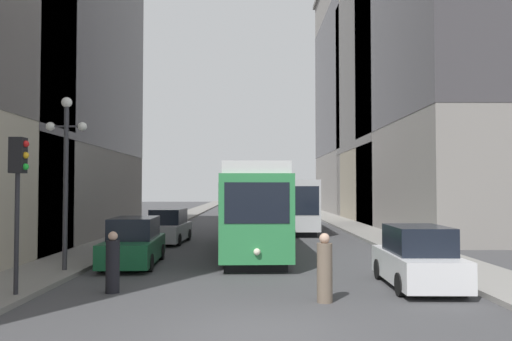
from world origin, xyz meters
TOP-DOWN VIEW (x-y plane):
  - ground_plane at (0.00, 0.00)m, footprint 200.00×200.00m
  - sidewalk_left at (-7.31, 40.00)m, footprint 2.59×120.00m
  - sidewalk_right at (7.31, 40.00)m, footprint 2.59×120.00m
  - streetcar at (-0.20, 12.86)m, footprint 2.95×12.71m
  - transit_bus at (2.65, 25.41)m, footprint 2.73×12.49m
  - parked_car_left_near at (-4.72, 8.90)m, footprint 2.06×4.89m
  - parked_car_left_mid at (-4.71, 16.78)m, footprint 2.06×4.70m
  - parked_car_right_far at (4.72, 4.55)m, footprint 1.96×4.26m
  - pedestrian_crossing_near at (-4.13, 3.83)m, footprint 0.39×0.39m
  - pedestrian_crossing_far at (1.68, 2.60)m, footprint 0.40×0.40m
  - traffic_light_near_left at (-6.40, 2.93)m, footprint 0.47×0.36m
  - lamp_post_left_near at (-6.62, 6.92)m, footprint 1.41×0.36m
  - building_right_corner at (16.40, 49.76)m, footprint 16.20×19.83m
  - building_right_midblock at (14.01, 22.93)m, footprint 11.43×19.34m
  - building_right_far at (16.60, 34.31)m, footprint 16.59×16.27m

SIDE VIEW (x-z plane):
  - ground_plane at x=0.00m, z-range 0.00..0.00m
  - sidewalk_left at x=-7.31m, z-range 0.00..0.15m
  - sidewalk_right at x=7.31m, z-range 0.00..0.15m
  - pedestrian_crossing_near at x=-4.13m, z-range -0.06..1.66m
  - pedestrian_crossing_far at x=1.68m, z-range -0.06..1.72m
  - parked_car_right_far at x=4.72m, z-range -0.07..1.75m
  - parked_car_left_mid at x=-4.71m, z-range -0.07..1.75m
  - parked_car_left_near at x=-4.72m, z-range -0.07..1.75m
  - transit_bus at x=2.65m, z-range 0.22..3.67m
  - streetcar at x=-0.20m, z-range 0.16..4.05m
  - traffic_light_near_left at x=-6.40m, z-range 1.27..5.41m
  - lamp_post_left_near at x=-6.62m, z-range 1.05..6.98m
  - building_right_far at x=16.60m, z-range 0.39..26.47m
  - building_right_corner at x=16.40m, z-range 0.44..28.95m
  - building_right_midblock at x=14.01m, z-range 0.45..29.19m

